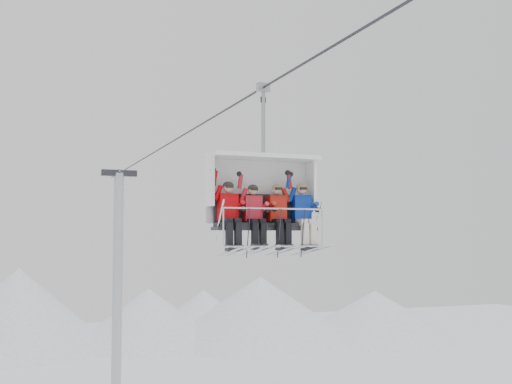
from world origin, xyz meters
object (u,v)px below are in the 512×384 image
object	(u,v)px
lift_tower_right	(117,306)
skier_far_left	(229,212)
skier_center_left	(254,213)
skier_center_right	(278,213)
chairlift_carrier	(261,193)
skier_far_right	(303,213)

from	to	relation	value
lift_tower_right	skier_far_left	bearing A→B (deg)	-92.33
lift_tower_right	skier_far_left	xyz separation A→B (m)	(-0.92, -22.66, 4.46)
skier_far_left	skier_center_left	bearing A→B (deg)	-0.55
skier_center_right	skier_far_left	bearing A→B (deg)	179.89
lift_tower_right	skier_center_right	size ratio (longest dim) A/B	7.92
lift_tower_right	chairlift_carrier	bearing A→B (deg)	-90.00
skier_center_right	skier_far_right	xyz separation A→B (m)	(0.65, 0.00, 0.01)
lift_tower_right	skier_far_right	distance (m)	23.12
skier_center_left	lift_tower_right	bearing A→B (deg)	89.23
lift_tower_right	skier_center_right	world-z (taller)	lift_tower_right
skier_far_left	skier_center_right	bearing A→B (deg)	-0.11
skier_far_left	chairlift_carrier	bearing A→B (deg)	18.47
chairlift_carrier	skier_center_right	world-z (taller)	chairlift_carrier
lift_tower_right	skier_far_left	size ratio (longest dim) A/B	7.77
lift_tower_right	skier_center_left	bearing A→B (deg)	-90.77
skier_far_left	skier_center_left	distance (m)	0.62
lift_tower_right	skier_center_left	world-z (taller)	lift_tower_right
skier_far_left	skier_center_right	distance (m)	1.24
skier_far_left	skier_center_right	size ratio (longest dim) A/B	1.02
lift_tower_right	chairlift_carrier	distance (m)	22.90
lift_tower_right	skier_far_left	distance (m)	23.12
skier_far_left	skier_far_right	world-z (taller)	skier_far_right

